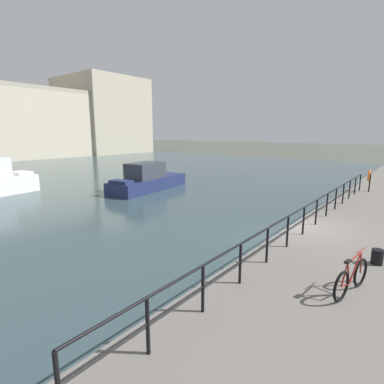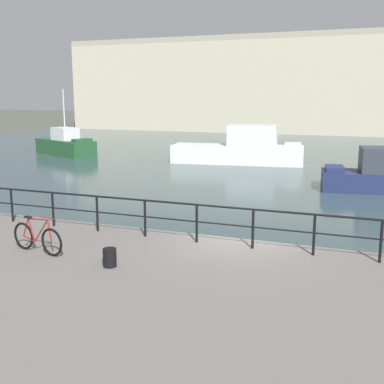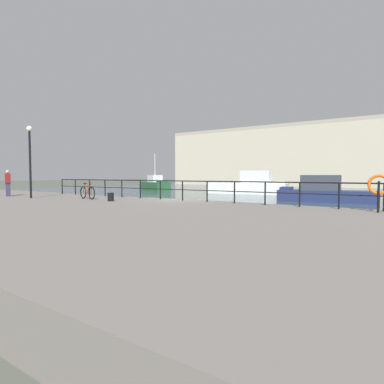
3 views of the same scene
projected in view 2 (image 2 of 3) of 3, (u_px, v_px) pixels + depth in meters
ground_plane at (239, 267)px, 13.77m from camera, size 240.00×240.00×0.00m
water_basin at (332, 152)px, 41.47m from camera, size 80.00×60.00×0.01m
quay_promenade at (132, 375)px, 7.73m from camera, size 56.00×13.00×0.86m
moored_harbor_tender at (66, 145)px, 39.67m from camera, size 6.42×4.45×5.29m
moored_blue_motorboat at (241, 150)px, 34.51m from camera, size 9.52×3.58×2.74m
quay_railing at (224, 219)px, 12.85m from camera, size 20.38×0.07×1.08m
parked_bicycle at (37, 238)px, 12.31m from camera, size 1.75×0.41×0.98m
mooring_bollard at (110, 258)px, 11.33m from camera, size 0.32×0.32×0.44m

